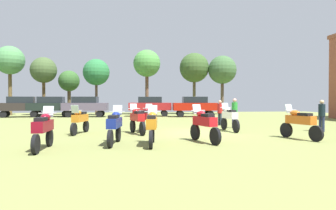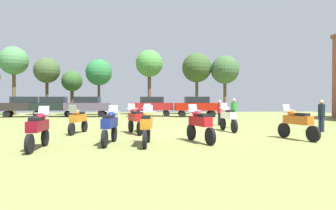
% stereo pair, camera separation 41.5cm
% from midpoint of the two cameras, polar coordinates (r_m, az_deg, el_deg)
% --- Properties ---
extents(ground_plane, '(44.00, 52.00, 0.02)m').
position_cam_midpoint_polar(ground_plane, '(15.76, 5.75, -5.20)').
color(ground_plane, olive).
extents(motorcycle_1, '(0.82, 2.20, 1.49)m').
position_cam_midpoint_polar(motorcycle_1, '(14.03, 23.89, -2.99)').
color(motorcycle_1, black).
rests_on(motorcycle_1, ground).
extents(motorcycle_2, '(0.63, 2.28, 1.48)m').
position_cam_midpoint_polar(motorcycle_2, '(11.27, -2.95, -3.89)').
color(motorcycle_2, black).
rests_on(motorcycle_2, ground).
extents(motorcycle_3, '(0.66, 2.27, 1.48)m').
position_cam_midpoint_polar(motorcycle_3, '(11.65, -9.86, -3.75)').
color(motorcycle_3, black).
rests_on(motorcycle_3, ground).
extents(motorcycle_5, '(0.82, 2.14, 1.47)m').
position_cam_midpoint_polar(motorcycle_5, '(16.45, -3.70, -2.38)').
color(motorcycle_5, black).
rests_on(motorcycle_5, ground).
extents(motorcycle_7, '(0.82, 2.17, 1.49)m').
position_cam_midpoint_polar(motorcycle_7, '(15.09, -5.47, -2.65)').
color(motorcycle_7, black).
rests_on(motorcycle_7, ground).
extents(motorcycle_8, '(0.62, 2.33, 1.51)m').
position_cam_midpoint_polar(motorcycle_8, '(16.63, 11.93, -2.28)').
color(motorcycle_8, black).
rests_on(motorcycle_8, ground).
extents(motorcycle_9, '(0.75, 2.17, 1.44)m').
position_cam_midpoint_polar(motorcycle_9, '(15.67, -15.81, -2.63)').
color(motorcycle_9, black).
rests_on(motorcycle_9, ground).
extents(motorcycle_10, '(0.81, 2.21, 1.50)m').
position_cam_midpoint_polar(motorcycle_10, '(12.08, 6.98, -3.52)').
color(motorcycle_10, black).
rests_on(motorcycle_10, ground).
extents(motorcycle_11, '(0.62, 2.27, 1.46)m').
position_cam_midpoint_polar(motorcycle_11, '(11.11, -22.24, -4.06)').
color(motorcycle_11, black).
rests_on(motorcycle_11, ground).
extents(car_1, '(4.40, 2.06, 2.00)m').
position_cam_midpoint_polar(car_1, '(31.18, -2.65, 0.02)').
color(car_1, black).
rests_on(car_1, ground).
extents(car_2, '(4.54, 2.48, 2.00)m').
position_cam_midpoint_polar(car_2, '(32.94, -25.03, -0.02)').
color(car_2, black).
rests_on(car_2, ground).
extents(car_3, '(4.40, 2.05, 2.00)m').
position_cam_midpoint_polar(car_3, '(31.06, -14.49, -0.01)').
color(car_3, black).
rests_on(car_3, ground).
extents(car_4, '(4.41, 2.09, 2.00)m').
position_cam_midpoint_polar(car_4, '(30.28, 5.77, -0.01)').
color(car_4, black).
rests_on(car_4, ground).
extents(car_5, '(4.33, 1.89, 2.00)m').
position_cam_midpoint_polar(car_5, '(32.24, -20.31, -0.00)').
color(car_5, black).
rests_on(car_5, ground).
extents(person_1, '(0.45, 0.45, 1.77)m').
position_cam_midpoint_polar(person_1, '(18.41, 12.92, -1.07)').
color(person_1, '#2B2843').
rests_on(person_1, ground).
extents(person_2, '(0.47, 0.47, 1.66)m').
position_cam_midpoint_polar(person_2, '(20.24, 10.30, -1.08)').
color(person_2, '#2B3141').
rests_on(person_2, ground).
extents(person_3, '(0.45, 0.45, 1.68)m').
position_cam_midpoint_polar(person_3, '(17.93, 27.48, -1.39)').
color(person_3, '#202848').
rests_on(person_3, ground).
extents(tree_1, '(3.10, 3.10, 7.57)m').
position_cam_midpoint_polar(tree_1, '(37.74, -26.72, 7.34)').
color(tree_1, brown).
rests_on(tree_1, ground).
extents(tree_2, '(2.88, 2.88, 6.15)m').
position_cam_midpoint_polar(tree_2, '(34.20, -12.53, 5.96)').
color(tree_2, brown).
rests_on(tree_2, ground).
extents(tree_3, '(3.45, 3.45, 7.18)m').
position_cam_midpoint_polar(tree_3, '(35.91, 5.76, 6.93)').
color(tree_3, brown).
rests_on(tree_3, ground).
extents(tree_4, '(2.32, 2.32, 4.96)m').
position_cam_midpoint_polar(tree_4, '(35.74, -17.28, 4.20)').
color(tree_4, brown).
rests_on(tree_4, ground).
extents(tree_6, '(3.24, 3.24, 6.77)m').
position_cam_midpoint_polar(tree_6, '(35.60, 10.98, 6.46)').
color(tree_6, brown).
rests_on(tree_6, ground).
extents(tree_7, '(3.07, 3.07, 7.37)m').
position_cam_midpoint_polar(tree_7, '(34.83, -3.19, 7.68)').
color(tree_7, brown).
rests_on(tree_7, ground).
extents(tree_8, '(2.79, 2.79, 6.32)m').
position_cam_midpoint_polar(tree_8, '(35.88, -21.50, 5.99)').
color(tree_8, brown).
rests_on(tree_8, ground).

